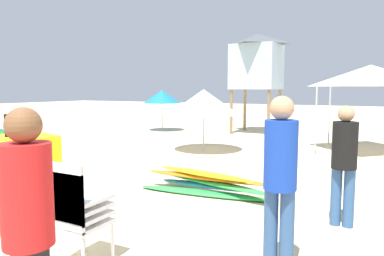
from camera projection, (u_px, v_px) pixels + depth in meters
name	position (u px, v px, depth m)	size (l,w,h in m)	color
ground	(47.00, 242.00, 4.35)	(80.00, 80.00, 0.00)	beige
stacked_plastic_chairs	(75.00, 206.00, 3.65)	(0.48, 0.48, 1.11)	white
surfboard_pile	(207.00, 183.00, 6.32)	(2.54, 0.86, 0.40)	green
lifeguard_near_left	(28.00, 221.00, 2.30)	(0.32, 0.32, 1.72)	black
lifeguard_near_center	(344.00, 158.00, 4.76)	(0.32, 0.32, 1.61)	#33598C
lifeguard_near_right	(280.00, 173.00, 3.51)	(0.32, 0.32, 1.76)	#33598C
popup_canopy	(370.00, 76.00, 10.33)	(2.52, 2.52, 2.51)	#B2B2B7
lifeguard_tower	(257.00, 62.00, 14.85)	(1.98, 1.98, 4.07)	olive
beach_umbrella_left	(204.00, 102.00, 10.60)	(2.10, 2.10, 1.82)	beige
beach_umbrella_mid	(162.00, 97.00, 15.81)	(1.62, 1.62, 1.79)	beige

